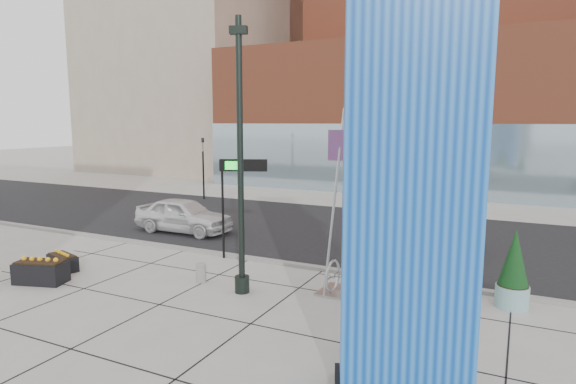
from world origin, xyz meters
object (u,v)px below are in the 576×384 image
at_px(blue_pylon, 411,176).
at_px(lamp_post, 241,184).
at_px(concrete_bollard, 201,273).
at_px(overhead_street_sign, 237,174).
at_px(public_art_sculpture, 362,249).
at_px(car_white_west, 183,215).
at_px(car_silver_mid, 416,231).

height_order(blue_pylon, lamp_post, blue_pylon).
xyz_separation_m(concrete_bollard, overhead_street_sign, (-0.26, 2.68, 2.93)).
relative_size(blue_pylon, lamp_post, 1.07).
relative_size(public_art_sculpture, overhead_street_sign, 1.48).
distance_m(lamp_post, concrete_bollard, 3.46).
relative_size(car_white_west, car_silver_mid, 1.07).
xyz_separation_m(blue_pylon, public_art_sculpture, (-2.28, 4.57, -2.73)).
bearing_deg(car_silver_mid, blue_pylon, -166.87).
bearing_deg(concrete_bollard, lamp_post, -7.27).
distance_m(blue_pylon, overhead_street_sign, 9.88).
bearing_deg(car_silver_mid, lamp_post, 157.11).
bearing_deg(concrete_bollard, car_white_west, 132.33).
xyz_separation_m(public_art_sculpture, car_silver_mid, (0.34, 6.38, -0.74)).
xyz_separation_m(lamp_post, overhead_street_sign, (-1.95, 2.90, -0.08)).
relative_size(blue_pylon, overhead_street_sign, 2.30).
distance_m(blue_pylon, lamp_post, 6.62).
bearing_deg(public_art_sculpture, overhead_street_sign, 165.40).
height_order(lamp_post, concrete_bollard, lamp_post).
bearing_deg(lamp_post, car_white_west, 139.56).
bearing_deg(car_white_west, blue_pylon, -126.45).
height_order(blue_pylon, public_art_sculpture, blue_pylon).
xyz_separation_m(blue_pylon, car_white_west, (-12.29, 9.02, -3.39)).
height_order(concrete_bollard, car_white_west, car_white_west).
xyz_separation_m(overhead_street_sign, car_silver_mid, (5.65, 4.70, -2.51)).
bearing_deg(lamp_post, car_silver_mid, 64.03).
relative_size(lamp_post, car_silver_mid, 1.84).
bearing_deg(lamp_post, overhead_street_sign, 123.89).
bearing_deg(public_art_sculpture, lamp_post, -157.13).
relative_size(lamp_post, concrete_bollard, 13.07).
distance_m(concrete_bollard, car_silver_mid, 9.15).
bearing_deg(car_white_west, overhead_street_sign, -120.66).
bearing_deg(car_silver_mid, overhead_street_sign, 132.86).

